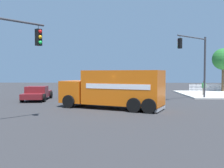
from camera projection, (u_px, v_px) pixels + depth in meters
name	position (u px, v px, depth m)	size (l,w,h in m)	color
ground_plane	(129.00, 109.00, 18.88)	(100.00, 100.00, 0.00)	#2B2B2D
delivery_truck	(114.00, 89.00, 18.99)	(8.21, 5.39, 2.88)	orange
traffic_light_primary	(197.00, 57.00, 25.19)	(3.66, 3.19, 6.26)	#38383D
pickup_maroon	(37.00, 93.00, 24.86)	(2.62, 5.35, 1.38)	maroon
pedestrian_near_corner	(204.00, 87.00, 29.42)	(0.52, 0.28, 1.61)	gray
picket_fence_run	(211.00, 87.00, 35.94)	(6.22, 0.05, 0.95)	silver
shade_tree_near	(223.00, 59.00, 34.90)	(2.97, 2.97, 5.95)	brown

